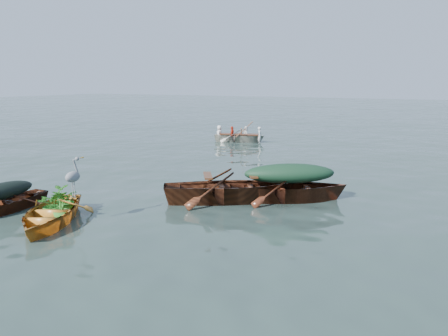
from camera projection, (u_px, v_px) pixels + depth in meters
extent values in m
plane|color=#2D3F39|center=(199.00, 190.00, 12.83)|extent=(140.00, 140.00, 0.00)
imported|color=orange|center=(51.00, 224.00, 9.80)|extent=(2.91, 3.67, 0.92)
imported|color=#512112|center=(3.00, 212.00, 10.71)|extent=(1.28, 3.22, 0.76)
imported|color=#572614|center=(289.00, 201.00, 11.72)|extent=(4.47, 3.43, 1.03)
imported|color=#542815|center=(230.00, 202.00, 11.63)|extent=(4.89, 3.90, 1.16)
imported|color=beige|center=(239.00, 142.00, 22.88)|extent=(3.85, 2.01, 0.85)
ellipsoid|color=black|center=(1.00, 189.00, 10.60)|extent=(0.70, 1.77, 0.40)
ellipsoid|color=#13301D|center=(290.00, 172.00, 11.57)|extent=(2.46, 1.88, 0.52)
imported|color=#22721E|center=(58.00, 185.00, 10.18)|extent=(1.05, 1.13, 0.60)
imported|color=silver|center=(239.00, 127.00, 22.72)|extent=(2.75, 1.62, 0.76)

